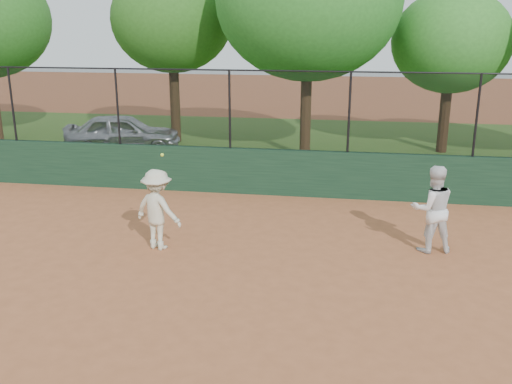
% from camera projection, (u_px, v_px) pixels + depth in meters
% --- Properties ---
extents(ground, '(80.00, 80.00, 0.00)m').
position_uv_depth(ground, '(186.00, 298.00, 9.33)').
color(ground, '#AC5E37').
rests_on(ground, ground).
extents(back_wall, '(26.00, 0.20, 1.20)m').
position_uv_depth(back_wall, '(249.00, 171.00, 14.83)').
color(back_wall, '#1B3C25').
rests_on(back_wall, ground).
extents(grass_strip, '(36.00, 12.00, 0.01)m').
position_uv_depth(grass_strip, '(278.00, 146.00, 20.67)').
color(grass_strip, '#31581B').
rests_on(grass_strip, ground).
extents(parked_car, '(4.15, 2.47, 1.32)m').
position_uv_depth(parked_car, '(123.00, 133.00, 19.55)').
color(parked_car, '#ABAFB5').
rests_on(parked_car, ground).
extents(player_second, '(0.96, 0.82, 1.73)m').
position_uv_depth(player_second, '(432.00, 209.00, 11.02)').
color(player_second, white).
rests_on(player_second, ground).
extents(player_main, '(1.18, 0.92, 1.99)m').
position_uv_depth(player_main, '(158.00, 209.00, 11.17)').
color(player_main, beige).
rests_on(player_main, ground).
extents(fence_assembly, '(26.00, 0.06, 2.00)m').
position_uv_depth(fence_assembly, '(248.00, 108.00, 14.36)').
color(fence_assembly, black).
rests_on(fence_assembly, back_wall).
extents(tree_1, '(4.35, 3.96, 6.29)m').
position_uv_depth(tree_1, '(172.00, 20.00, 20.20)').
color(tree_1, '#3D2A15').
rests_on(tree_1, ground).
extents(tree_3, '(3.89, 3.54, 5.38)m').
position_uv_depth(tree_3, '(451.00, 42.00, 18.69)').
color(tree_3, '#3E2614').
rests_on(tree_3, ground).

